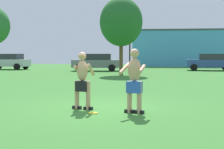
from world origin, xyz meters
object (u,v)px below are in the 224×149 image
Objects in this scene: player_with_cap at (82,78)px; car_silver_mid_lot at (8,61)px; frisbee at (93,113)px; car_gray_far_end at (96,62)px; player_in_blue at (134,79)px; tree_left_field at (121,22)px; car_blue_near_post at (211,62)px; lamp_post at (130,33)px.

player_with_cap is 25.87m from car_silver_mid_lot.
frisbee is 21.70m from car_gray_far_end.
car_gray_far_end is at bearing 97.78° from player_with_cap.
player_with_cap is at bearing 162.95° from player_in_blue.
player_in_blue reaches higher than car_silver_mid_lot.
tree_left_field is (2.70, -5.22, 3.12)m from car_gray_far_end.
tree_left_field reaches higher than car_blue_near_post.
car_silver_mid_lot is 0.85× the size of lamp_post.
car_gray_far_end is at bearing -12.05° from car_silver_mid_lot.
car_blue_near_post and car_gray_far_end have the same top height.
car_blue_near_post is 11.14m from tree_left_field.
frisbee is 16.69m from tree_left_field.
lamp_post is (3.22, -2.71, 2.43)m from car_gray_far_end.
player_in_blue is at bearing -17.05° from player_with_cap.
car_silver_mid_lot is at bearing 167.95° from car_gray_far_end.
player_with_cap is at bearing -108.81° from car_blue_near_post.
car_blue_near_post is 19.95m from car_silver_mid_lot.
tree_left_field is at bearing -101.76° from lamp_post.
lamp_post is at bearing 90.10° from frisbee.
lamp_post is at bearing 78.24° from tree_left_field.
car_blue_near_post is at bearing 10.51° from car_gray_far_end.
player_in_blue is 0.39× the size of car_gray_far_end.
player_with_cap is at bearing -82.22° from car_gray_far_end.
car_silver_mid_lot is (-12.59, 23.43, 0.81)m from frisbee.
player_with_cap is 0.96× the size of player_in_blue.
car_silver_mid_lot is (-19.95, 0.03, 0.00)m from car_blue_near_post.
car_blue_near_post is 1.00× the size of car_gray_far_end.
lamp_post is at bearing 88.81° from player_with_cap.
player_in_blue is 27.00m from car_silver_mid_lot.
tree_left_field is at bearing -137.73° from car_blue_near_post.
car_blue_near_post and car_silver_mid_lot have the same top height.
car_gray_far_end is 6.66m from tree_left_field.
frisbee is at bearing -171.95° from player_in_blue.
tree_left_field reaches higher than frisbee.
player_in_blue reaches higher than player_with_cap.
player_in_blue is 1.42m from frisbee.
car_blue_near_post is 10.79m from car_gray_far_end.
player_with_cap is 1.15m from frisbee.
car_blue_near_post reaches higher than frisbee.
car_silver_mid_lot is at bearing 118.10° from player_with_cap.
player_with_cap is at bearing -61.90° from car_silver_mid_lot.
car_blue_near_post is at bearing 42.27° from tree_left_field.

